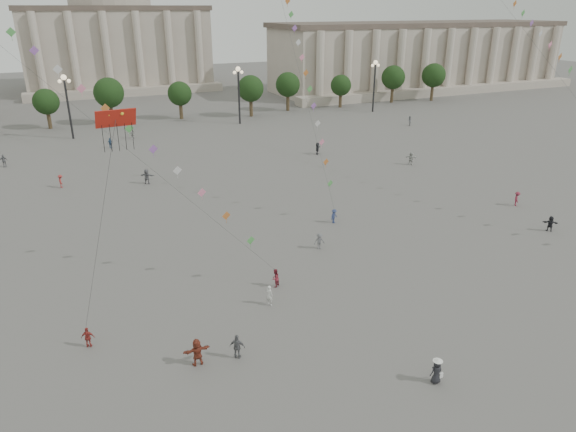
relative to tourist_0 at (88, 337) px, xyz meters
name	(u,v)px	position (x,y,z in m)	size (l,w,h in m)	color
ground	(367,347)	(16.84, -7.49, -0.74)	(360.00, 360.00, 0.00)	#5A5754
hall_east	(421,57)	(91.84, 86.41, 7.69)	(84.00, 26.22, 17.20)	#A49889
hall_central	(114,33)	(16.84, 121.73, 13.49)	(48.30, 34.30, 35.50)	#A49889
tree_row	(151,94)	(16.84, 70.51, 4.66)	(137.12, 5.12, 8.00)	#382C1C
lamp_post_mid_west	(66,95)	(1.84, 62.51, 6.61)	(2.00, 0.90, 10.65)	#262628
lamp_post_mid_east	(239,85)	(31.84, 62.51, 6.61)	(2.00, 0.90, 10.65)	#262628
lamp_post_far_east	(375,77)	(61.84, 62.51, 6.61)	(2.00, 0.90, 10.65)	#262628
person_crowd_0	(110,143)	(6.98, 53.36, 0.08)	(0.96, 0.40, 1.63)	#334F72
person_crowd_3	(550,224)	(43.76, 1.44, 0.06)	(1.47, 0.47, 1.59)	black
person_crowd_4	(132,133)	(11.14, 58.56, 0.21)	(1.76, 0.56, 1.90)	beige
person_crowd_6	(319,241)	(20.73, 7.12, 0.04)	(1.01, 0.58, 1.56)	#5A5B5F
person_crowd_7	(411,158)	(45.19, 26.39, 0.20)	(1.74, 0.56, 1.88)	#B9BAB5
person_crowd_8	(517,199)	(46.24, 8.09, 0.08)	(1.06, 0.61, 1.64)	maroon
person_crowd_9	(317,148)	(35.50, 36.70, 0.17)	(1.69, 0.54, 1.82)	black
person_crowd_12	(147,176)	(9.31, 32.87, 0.24)	(1.81, 0.57, 1.95)	slate
person_crowd_13	(269,295)	(12.89, 0.00, 0.08)	(0.60, 0.39, 1.63)	silver
person_crowd_16	(4,161)	(-7.81, 48.48, 0.16)	(1.06, 0.44, 1.80)	slate
person_crowd_17	(61,181)	(-0.72, 35.69, 0.09)	(1.06, 0.61, 1.65)	#9F2D2B
person_crowd_18	(409,121)	(60.60, 47.86, 0.17)	(0.88, 0.69, 1.81)	slate
tourist_0	(88,337)	(0.00, 0.00, 0.00)	(0.86, 0.36, 1.48)	#9E302B
tourist_2	(197,352)	(6.14, -4.67, 0.19)	(1.72, 0.55, 1.86)	brown
tourist_3	(237,347)	(8.64, -5.08, 0.12)	(1.00, 0.42, 1.71)	#5A5B5F
kite_flyer_0	(275,278)	(14.32, 2.34, 0.03)	(0.75, 0.59, 1.55)	maroon
kite_flyer_1	(334,216)	(24.94, 12.02, 0.02)	(0.98, 0.56, 1.51)	navy
hat_person	(437,371)	(18.76, -12.07, 0.11)	(0.79, 0.60, 1.69)	black
dragon_kite	(117,132)	(3.34, -1.43, 13.70)	(2.81, 1.11, 14.37)	#B21E13
kite_train_east	(536,33)	(52.30, 14.84, 17.36)	(12.59, 48.97, 60.10)	#3F3F3F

